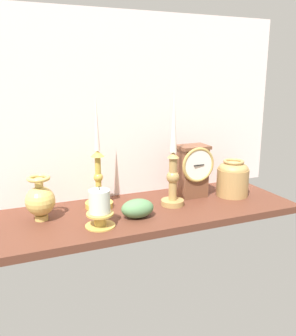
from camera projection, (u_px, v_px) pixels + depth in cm
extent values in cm
cube|color=#572E20|center=(148.00, 212.00, 122.86)|extent=(100.00, 36.00, 2.40)
cube|color=silver|center=(128.00, 107.00, 131.18)|extent=(120.00, 2.00, 65.00)
cube|color=brown|center=(192.00, 173.00, 133.26)|extent=(9.70, 7.25, 17.82)
cube|color=brown|center=(193.00, 147.00, 130.94)|extent=(10.86, 8.12, 1.20)
torus|color=tan|center=(198.00, 165.00, 128.73)|extent=(12.65, 1.15, 12.65)
cylinder|color=white|center=(198.00, 165.00, 128.64)|extent=(10.58, 0.40, 10.58)
cube|color=black|center=(199.00, 165.00, 128.38)|extent=(4.06, 0.88, 0.30)
cylinder|color=gold|center=(99.00, 205.00, 123.52)|extent=(9.36, 9.36, 1.80)
cylinder|color=gold|center=(98.00, 180.00, 121.37)|extent=(1.96, 1.96, 15.78)
sphere|color=gold|center=(98.00, 177.00, 121.18)|extent=(3.14, 3.14, 3.14)
cone|color=gold|center=(97.00, 154.00, 119.20)|extent=(4.50, 4.50, 2.00)
cone|color=silver|center=(96.00, 121.00, 116.60)|extent=(1.80, 1.80, 19.26)
cylinder|color=#A7844C|center=(172.00, 202.00, 125.73)|extent=(7.88, 7.88, 1.80)
cylinder|color=#A7844C|center=(173.00, 179.00, 123.70)|extent=(2.77, 2.77, 14.84)
sphere|color=#A7844C|center=(173.00, 177.00, 123.52)|extent=(4.43, 4.43, 4.43)
cone|color=#A7844C|center=(173.00, 155.00, 121.64)|extent=(4.13, 4.13, 2.00)
cone|color=silver|center=(174.00, 120.00, 118.80)|extent=(2.31, 2.31, 21.25)
cylinder|color=tan|center=(42.00, 217.00, 112.58)|extent=(4.09, 4.09, 1.60)
sphere|color=tan|center=(40.00, 201.00, 111.27)|extent=(9.10, 9.10, 9.10)
cylinder|color=tan|center=(39.00, 183.00, 109.84)|extent=(2.55, 2.55, 2.64)
torus|color=tan|center=(39.00, 178.00, 109.52)|extent=(6.94, 6.94, 1.25)
cylinder|color=#A8824B|center=(232.00, 182.00, 134.85)|extent=(11.63, 11.63, 10.11)
ellipsoid|color=#A8824B|center=(233.00, 169.00, 133.61)|extent=(11.05, 11.05, 5.52)
torus|color=#A8824B|center=(234.00, 162.00, 132.94)|extent=(7.55, 7.55, 1.15)
cylinder|color=gold|center=(100.00, 220.00, 107.45)|extent=(3.57, 3.57, 3.92)
cylinder|color=gold|center=(100.00, 225.00, 107.83)|extent=(8.93, 8.93, 0.80)
cylinder|color=gold|center=(100.00, 214.00, 106.97)|extent=(8.03, 8.03, 0.60)
cylinder|color=silver|center=(100.00, 201.00, 106.03)|extent=(6.28, 6.28, 6.85)
cylinder|color=black|center=(99.00, 188.00, 105.05)|extent=(0.30, 0.30, 1.20)
ellipsoid|color=#517C4E|center=(138.00, 208.00, 114.16)|extent=(10.52, 7.36, 5.91)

